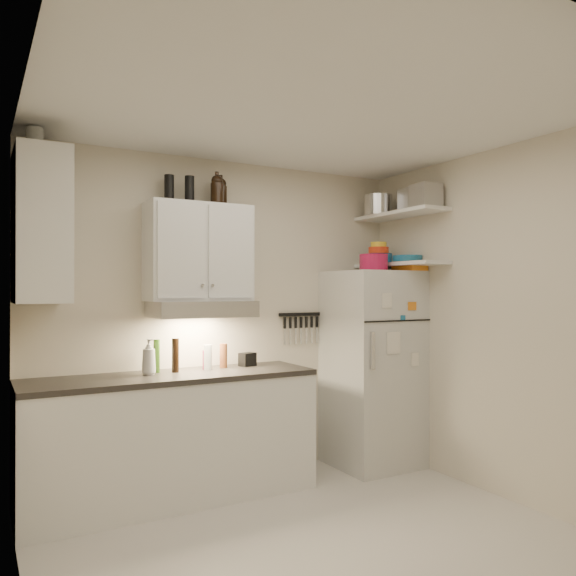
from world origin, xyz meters
TOP-DOWN VIEW (x-y plane):
  - floor at (0.00, 0.00)m, footprint 3.20×3.00m
  - ceiling at (0.00, 0.00)m, footprint 3.20×3.00m
  - back_wall at (0.00, 1.51)m, footprint 3.20×0.02m
  - left_wall at (-1.61, 0.00)m, footprint 0.02×3.00m
  - right_wall at (1.61, 0.00)m, footprint 0.02×3.00m
  - base_cabinet at (-0.55, 1.20)m, footprint 2.10×0.60m
  - countertop at (-0.55, 1.20)m, footprint 2.10×0.62m
  - upper_cabinet at (-0.30, 1.33)m, footprint 0.80×0.33m
  - side_cabinet at (-1.44, 1.20)m, footprint 0.33×0.55m
  - range_hood at (-0.30, 1.27)m, footprint 0.76×0.46m
  - fridge at (1.25, 1.16)m, footprint 0.70×0.68m
  - shelf_hi at (1.45, 1.02)m, footprint 0.30×0.95m
  - shelf_lo at (1.45, 1.02)m, footprint 0.30×0.95m
  - knife_strip at (0.70, 1.49)m, footprint 0.42×0.02m
  - dutch_oven at (1.15, 1.02)m, footprint 0.27×0.27m
  - book_stack at (1.48, 0.94)m, footprint 0.22×0.26m
  - spice_jar at (1.31, 1.09)m, footprint 0.07×0.07m
  - stock_pot at (1.38, 1.25)m, footprint 0.27×0.27m
  - tin_a at (1.51, 0.93)m, footprint 0.23×0.21m
  - tin_b at (1.47, 0.72)m, footprint 0.21×0.21m
  - bowl_teal at (1.41, 1.26)m, footprint 0.23×0.23m
  - bowl_orange at (1.37, 1.22)m, footprint 0.18×0.18m
  - bowl_yellow at (1.37, 1.22)m, footprint 0.14×0.14m
  - plates at (1.52, 1.00)m, footprint 0.26×0.26m
  - growler_a at (-0.17, 1.27)m, footprint 0.13×0.13m
  - growler_b at (-0.10, 1.38)m, footprint 0.11×0.11m
  - thermos_a at (-0.37, 1.34)m, footprint 0.09×0.09m
  - thermos_b at (-0.52, 1.39)m, footprint 0.10×0.10m
  - side_jar at (-1.47, 1.20)m, footprint 0.14×0.14m
  - soap_bottle at (-0.71, 1.24)m, footprint 0.15×0.15m
  - pepper_mill at (-0.10, 1.33)m, footprint 0.08×0.08m
  - oil_bottle at (-0.63, 1.34)m, footprint 0.06×0.06m
  - vinegar_bottle at (-0.50, 1.28)m, footprint 0.07×0.07m
  - clear_bottle at (-0.24, 1.29)m, footprint 0.08×0.08m
  - red_jar at (-0.24, 1.31)m, footprint 0.09×0.09m
  - caddy at (0.12, 1.33)m, footprint 0.15×0.12m

SIDE VIEW (x-z plane):
  - floor at x=0.00m, z-range -0.02..0.00m
  - base_cabinet at x=-0.55m, z-range 0.00..0.88m
  - fridge at x=1.25m, z-range 0.00..1.70m
  - countertop at x=-0.55m, z-range 0.88..0.92m
  - caddy at x=0.12m, z-range 0.92..1.03m
  - red_jar at x=-0.24m, z-range 0.92..1.07m
  - pepper_mill at x=-0.10m, z-range 0.92..1.11m
  - clear_bottle at x=-0.24m, z-range 0.92..1.11m
  - oil_bottle at x=-0.63m, z-range 0.92..1.17m
  - vinegar_bottle at x=-0.50m, z-range 0.92..1.17m
  - soap_bottle at x=-0.71m, z-range 0.92..1.21m
  - back_wall at x=0.00m, z-range 0.00..2.60m
  - left_wall at x=-1.61m, z-range 0.00..2.60m
  - right_wall at x=1.61m, z-range 0.00..2.60m
  - knife_strip at x=0.70m, z-range 1.31..1.33m
  - range_hood at x=-0.30m, z-range 1.33..1.45m
  - book_stack at x=1.48m, z-range 1.70..1.78m
  - spice_jar at x=1.31m, z-range 1.70..1.81m
  - shelf_lo at x=1.45m, z-range 1.75..1.77m
  - dutch_oven at x=1.15m, z-range 1.70..1.84m
  - plates at x=1.52m, z-range 1.77..1.84m
  - bowl_teal at x=1.41m, z-range 1.77..1.87m
  - upper_cabinet at x=-0.30m, z-range 1.45..2.20m
  - bowl_orange at x=1.37m, z-range 1.87..1.92m
  - bowl_yellow at x=1.37m, z-range 1.92..1.97m
  - side_cabinet at x=-1.44m, z-range 1.45..2.45m
  - shelf_hi at x=1.45m, z-range 2.19..2.22m
  - stock_pot at x=1.38m, z-range 2.21..2.40m
  - thermos_a at x=-0.37m, z-range 2.20..2.41m
  - thermos_b at x=-0.52m, z-range 2.20..2.41m
  - tin_a at x=1.51m, z-range 2.21..2.41m
  - tin_b at x=1.47m, z-range 2.21..2.42m
  - growler_a at x=-0.17m, z-range 2.20..2.43m
  - growler_b at x=-0.10m, z-range 2.20..2.43m
  - side_jar at x=-1.47m, z-range 2.45..2.59m
  - ceiling at x=0.00m, z-range 2.60..2.62m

